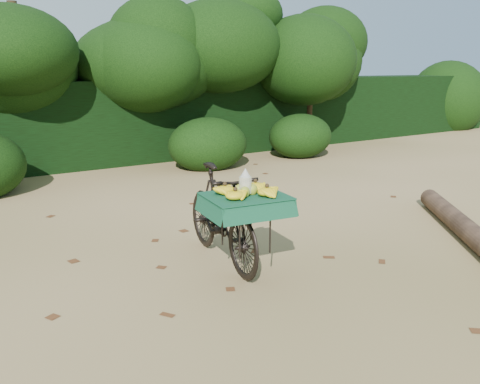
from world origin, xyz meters
TOP-DOWN VIEW (x-y plane):
  - ground at (0.00, 0.00)m, footprint 80.00×80.00m
  - vendor_bicycle at (-0.98, -0.42)m, footprint 0.86×1.87m
  - fallen_log at (1.80, -1.61)m, footprint 2.39×3.06m
  - hedge_backdrop at (0.00, 6.30)m, footprint 26.00×1.80m
  - tree_row at (-0.65, 5.50)m, footprint 14.50×2.00m
  - bush_clumps at (0.50, 4.30)m, footprint 8.80×1.70m
  - leaf_litter at (0.00, 0.65)m, footprint 7.00×7.30m

SIDE VIEW (x-z plane):
  - ground at x=0.00m, z-range 0.00..0.00m
  - leaf_litter at x=0.00m, z-range 0.00..0.01m
  - fallen_log at x=1.80m, z-range 0.00..0.26m
  - bush_clumps at x=0.50m, z-range 0.00..0.90m
  - vendor_bicycle at x=-0.98m, z-range 0.01..1.08m
  - hedge_backdrop at x=0.00m, z-range 0.00..1.80m
  - tree_row at x=-0.65m, z-range 0.00..4.00m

